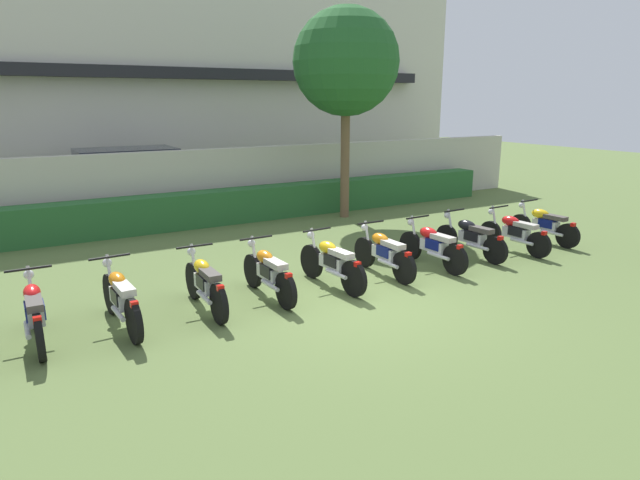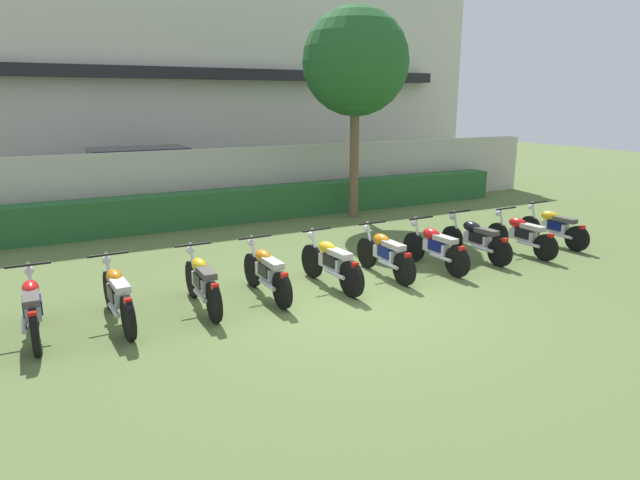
% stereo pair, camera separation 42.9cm
% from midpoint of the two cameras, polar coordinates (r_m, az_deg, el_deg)
% --- Properties ---
extents(ground, '(60.00, 60.00, 0.00)m').
position_cam_midpoint_polar(ground, '(9.17, 5.19, -6.51)').
color(ground, '#566B38').
extents(building, '(24.05, 6.50, 7.71)m').
position_cam_midpoint_polar(building, '(22.09, -16.16, 15.37)').
color(building, beige).
rests_on(building, ground).
extents(compound_wall, '(22.85, 0.30, 1.94)m').
position_cam_midpoint_polar(compound_wall, '(15.61, -10.05, 5.72)').
color(compound_wall, '#BCB7A8').
rests_on(compound_wall, ground).
extents(hedge_row, '(18.28, 0.70, 0.90)m').
position_cam_midpoint_polar(hedge_row, '(15.04, -9.13, 3.42)').
color(hedge_row, '#28602D').
rests_on(hedge_row, ground).
extents(parked_car, '(4.50, 2.08, 1.89)m').
position_cam_midpoint_polar(parked_car, '(17.11, -16.87, 5.95)').
color(parked_car, '#9EA3A8').
rests_on(parked_car, ground).
extents(tree_near_inspector, '(2.86, 2.86, 5.66)m').
position_cam_midpoint_polar(tree_near_inspector, '(15.44, 4.54, 17.84)').
color(tree_near_inspector, brown).
rests_on(tree_near_inspector, ground).
extents(motorcycle_in_row_1, '(0.60, 1.83, 0.97)m').
position_cam_midpoint_polar(motorcycle_in_row_1, '(8.57, -26.31, -6.29)').
color(motorcycle_in_row_1, black).
rests_on(motorcycle_in_row_1, ground).
extents(motorcycle_in_row_2, '(0.60, 1.95, 0.98)m').
position_cam_midpoint_polar(motorcycle_in_row_2, '(8.62, -18.87, -5.39)').
color(motorcycle_in_row_2, black).
rests_on(motorcycle_in_row_2, ground).
extents(motorcycle_in_row_3, '(0.60, 1.86, 0.97)m').
position_cam_midpoint_polar(motorcycle_in_row_3, '(8.91, -10.75, -4.25)').
color(motorcycle_in_row_3, black).
rests_on(motorcycle_in_row_3, ground).
extents(motorcycle_in_row_4, '(0.60, 1.85, 0.96)m').
position_cam_midpoint_polar(motorcycle_in_row_4, '(9.30, -4.25, -3.27)').
color(motorcycle_in_row_4, black).
rests_on(motorcycle_in_row_4, ground).
extents(motorcycle_in_row_5, '(0.60, 1.90, 0.97)m').
position_cam_midpoint_polar(motorcycle_in_row_5, '(9.77, 2.40, -2.32)').
color(motorcycle_in_row_5, black).
rests_on(motorcycle_in_row_5, ground).
extents(motorcycle_in_row_6, '(0.60, 1.84, 0.96)m').
position_cam_midpoint_polar(motorcycle_in_row_6, '(10.45, 7.90, -1.37)').
color(motorcycle_in_row_6, black).
rests_on(motorcycle_in_row_6, ground).
extents(motorcycle_in_row_7, '(0.60, 1.85, 0.96)m').
position_cam_midpoint_polar(motorcycle_in_row_7, '(11.09, 12.92, -0.69)').
color(motorcycle_in_row_7, black).
rests_on(motorcycle_in_row_7, ground).
extents(motorcycle_in_row_8, '(0.60, 1.89, 0.94)m').
position_cam_midpoint_polar(motorcycle_in_row_8, '(11.99, 16.79, 0.15)').
color(motorcycle_in_row_8, black).
rests_on(motorcycle_in_row_8, ground).
extents(motorcycle_in_row_9, '(0.60, 1.84, 0.94)m').
position_cam_midpoint_polar(motorcycle_in_row_9, '(12.71, 21.03, 0.56)').
color(motorcycle_in_row_9, black).
rests_on(motorcycle_in_row_9, ground).
extents(motorcycle_in_row_10, '(0.60, 1.82, 0.94)m').
position_cam_midpoint_polar(motorcycle_in_row_10, '(13.74, 23.82, 1.28)').
color(motorcycle_in_row_10, black).
rests_on(motorcycle_in_row_10, ground).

